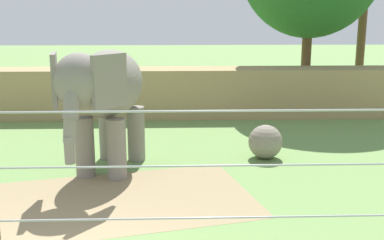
% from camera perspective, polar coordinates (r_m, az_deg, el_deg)
% --- Properties ---
extents(dirt_patch, '(7.58, 5.29, 0.01)m').
position_cam_1_polar(dirt_patch, '(11.12, -10.85, -9.63)').
color(dirt_patch, '#937F5B').
rests_on(dirt_patch, ground).
extents(embankment_wall, '(36.00, 1.80, 2.00)m').
position_cam_1_polar(embankment_wall, '(19.79, -7.67, 3.29)').
color(embankment_wall, tan).
rests_on(embankment_wall, ground).
extents(elephant, '(2.34, 4.42, 3.33)m').
position_cam_1_polar(elephant, '(12.59, -10.45, 3.43)').
color(elephant, gray).
rests_on(elephant, ground).
extents(enrichment_ball, '(1.01, 1.01, 1.01)m').
position_cam_1_polar(enrichment_ball, '(14.10, 8.85, -2.62)').
color(enrichment_ball, gray).
rests_on(enrichment_ball, ground).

